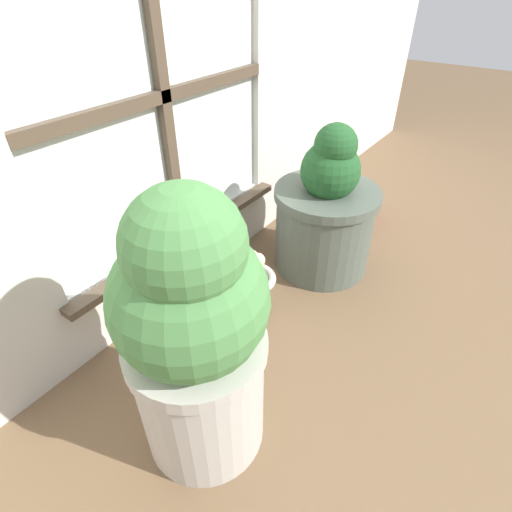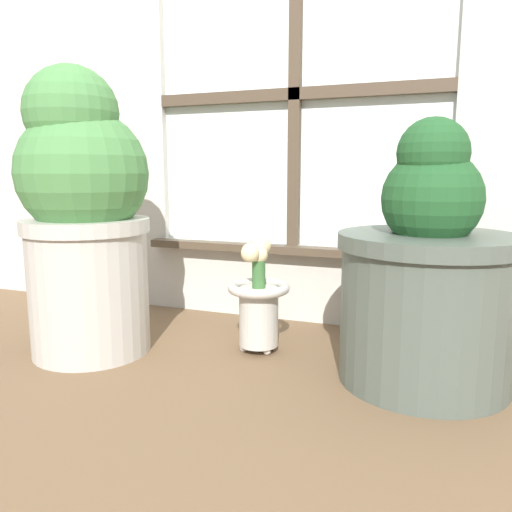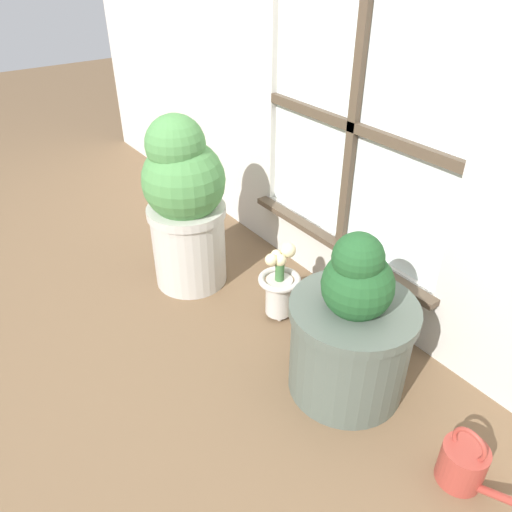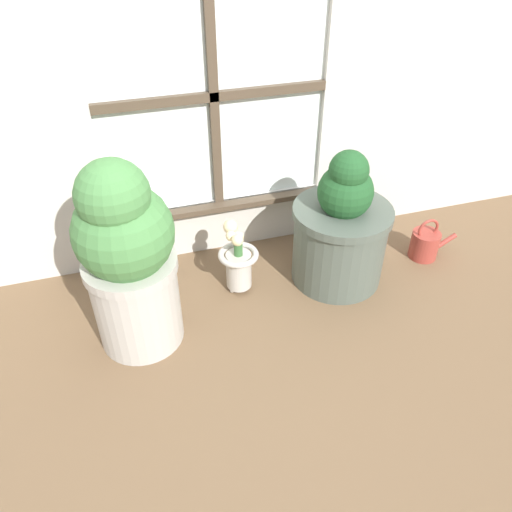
{
  "view_description": "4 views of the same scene",
  "coord_description": "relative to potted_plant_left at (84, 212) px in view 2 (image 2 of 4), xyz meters",
  "views": [
    {
      "loc": [
        -0.82,
        -0.23,
        1.01
      ],
      "look_at": [
        -0.02,
        0.34,
        0.29
      ],
      "focal_mm": 28.0,
      "sensor_mm": 36.0,
      "label": 1
    },
    {
      "loc": [
        0.44,
        -0.82,
        0.47
      ],
      "look_at": [
        0.01,
        0.32,
        0.27
      ],
      "focal_mm": 35.0,
      "sensor_mm": 36.0,
      "label": 2
    },
    {
      "loc": [
        1.19,
        -0.6,
        1.28
      ],
      "look_at": [
        -0.05,
        0.3,
        0.28
      ],
      "focal_mm": 35.0,
      "sensor_mm": 36.0,
      "label": 3
    },
    {
      "loc": [
        -0.4,
        -1.15,
        1.38
      ],
      "look_at": [
        0.06,
        0.33,
        0.19
      ],
      "focal_mm": 35.0,
      "sensor_mm": 36.0,
      "label": 4
    }
  ],
  "objects": [
    {
      "name": "potted_plant_right",
      "position": [
        0.83,
        0.11,
        -0.13
      ],
      "size": [
        0.4,
        0.4,
        0.59
      ],
      "color": "#4C564C",
      "rests_on": "ground_plane"
    },
    {
      "name": "ground_plane",
      "position": [
        0.42,
        -0.22,
        -0.37
      ],
      "size": [
        10.0,
        10.0,
        0.0
      ],
      "primitive_type": "plane",
      "color": "brown"
    },
    {
      "name": "potted_plant_left",
      "position": [
        0.0,
        0.0,
        0.0
      ],
      "size": [
        0.33,
        0.33,
        0.73
      ],
      "color": "#B7B2A8",
      "rests_on": "ground_plane"
    },
    {
      "name": "flower_vase",
      "position": [
        0.41,
        0.16,
        -0.23
      ],
      "size": [
        0.16,
        0.16,
        0.31
      ],
      "color": "#BCB7AD",
      "rests_on": "ground_plane"
    }
  ]
}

